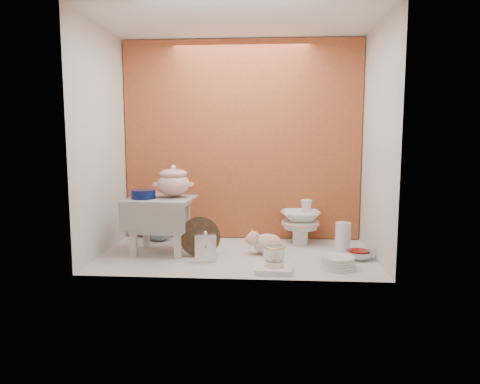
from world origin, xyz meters
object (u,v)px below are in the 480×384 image
at_px(step_stool, 161,225).
at_px(blue_white_vase, 159,226).
at_px(soup_tureen, 174,181).
at_px(crystal_bowl, 359,255).
at_px(floral_platter, 152,214).
at_px(dinner_plate_stack, 338,262).
at_px(gold_rim_teacup, 274,254).
at_px(porcelain_tower, 300,222).
at_px(mantel_clock, 205,247).
at_px(plush_pig, 268,243).

distance_m(step_stool, blue_white_vase, 0.38).
bearing_deg(soup_tureen, crystal_bowl, -5.73).
relative_size(floral_platter, crystal_bowl, 2.12).
bearing_deg(step_stool, crystal_bowl, 0.49).
relative_size(floral_platter, dinner_plate_stack, 1.76).
relative_size(soup_tureen, dinner_plate_stack, 1.25).
bearing_deg(gold_rim_teacup, porcelain_tower, 70.51).
bearing_deg(mantel_clock, soup_tureen, 123.03).
xyz_separation_m(soup_tureen, dinner_plate_stack, (1.06, -0.33, -0.45)).
xyz_separation_m(floral_platter, mantel_clock, (0.51, -0.63, -0.09)).
bearing_deg(crystal_bowl, floral_platter, 161.33).
bearing_deg(porcelain_tower, soup_tureen, -162.86).
height_order(floral_platter, gold_rim_teacup, floral_platter).
height_order(mantel_clock, porcelain_tower, porcelain_tower).
bearing_deg(blue_white_vase, porcelain_tower, -1.73).
bearing_deg(porcelain_tower, dinner_plate_stack, -72.79).
relative_size(soup_tureen, plush_pig, 1.03).
bearing_deg(soup_tureen, step_stool, -148.36).
relative_size(soup_tureen, gold_rim_teacup, 1.88).
xyz_separation_m(blue_white_vase, dinner_plate_stack, (1.25, -0.63, -0.07)).
bearing_deg(gold_rim_teacup, blue_white_vase, 146.09).
bearing_deg(mantel_clock, dinner_plate_stack, -17.58).
relative_size(gold_rim_teacup, dinner_plate_stack, 0.66).
bearing_deg(step_stool, plush_pig, 4.01).
bearing_deg(blue_white_vase, gold_rim_teacup, -33.91).
xyz_separation_m(floral_platter, crystal_bowl, (1.48, -0.50, -0.16)).
bearing_deg(crystal_bowl, gold_rim_teacup, -163.73).
relative_size(mantel_clock, plush_pig, 0.77).
bearing_deg(step_stool, porcelain_tower, 22.18).
height_order(mantel_clock, plush_pig, mantel_clock).
height_order(step_stool, mantel_clock, step_stool).
xyz_separation_m(gold_rim_teacup, dinner_plate_stack, (0.38, -0.05, -0.03)).
relative_size(blue_white_vase, plush_pig, 0.85).
bearing_deg(gold_rim_teacup, step_stool, 163.03).
distance_m(blue_white_vase, plush_pig, 0.90).
bearing_deg(porcelain_tower, gold_rim_teacup, -109.49).
bearing_deg(gold_rim_teacup, plush_pig, 99.99).
relative_size(step_stool, gold_rim_teacup, 3.12).
distance_m(step_stool, mantel_clock, 0.40).
height_order(mantel_clock, dinner_plate_stack, mantel_clock).
distance_m(gold_rim_teacup, porcelain_tower, 0.59).
xyz_separation_m(plush_pig, gold_rim_teacup, (0.04, -0.24, -0.01)).
xyz_separation_m(step_stool, soup_tureen, (0.08, 0.05, 0.30)).
xyz_separation_m(blue_white_vase, plush_pig, (0.83, -0.35, -0.03)).
height_order(blue_white_vase, mantel_clock, blue_white_vase).
bearing_deg(blue_white_vase, dinner_plate_stack, -26.83).
xyz_separation_m(step_stool, blue_white_vase, (-0.11, 0.35, -0.08)).
height_order(blue_white_vase, crystal_bowl, blue_white_vase).
xyz_separation_m(plush_pig, porcelain_tower, (0.24, 0.32, 0.09)).
bearing_deg(soup_tureen, porcelain_tower, 17.14).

